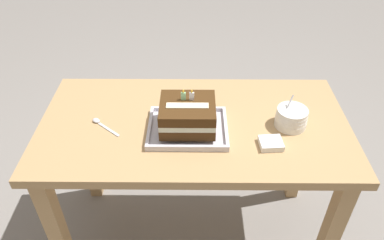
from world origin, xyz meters
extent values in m
plane|color=gray|center=(0.00, 0.00, 0.00)|extent=(8.00, 8.00, 0.00)
cube|color=tan|center=(0.00, 0.00, 0.69)|extent=(1.20, 0.62, 0.04)
cube|color=tan|center=(-0.54, -0.25, 0.34)|extent=(0.06, 0.06, 0.68)
cube|color=tan|center=(0.54, -0.25, 0.34)|extent=(0.06, 0.06, 0.68)
cube|color=tan|center=(-0.54, 0.25, 0.34)|extent=(0.06, 0.06, 0.68)
cube|color=tan|center=(0.54, 0.25, 0.34)|extent=(0.06, 0.06, 0.68)
cube|color=silver|center=(-0.02, -0.05, 0.72)|extent=(0.30, 0.24, 0.01)
cube|color=silver|center=(-0.02, -0.16, 0.73)|extent=(0.30, 0.01, 0.02)
cube|color=silver|center=(-0.02, 0.06, 0.73)|extent=(0.30, 0.01, 0.02)
cube|color=silver|center=(-0.17, -0.05, 0.73)|extent=(0.01, 0.22, 0.02)
cube|color=silver|center=(0.12, -0.05, 0.73)|extent=(0.01, 0.22, 0.02)
cube|color=#442A12|center=(-0.02, -0.05, 0.76)|extent=(0.20, 0.18, 0.04)
cube|color=silver|center=(-0.02, -0.05, 0.79)|extent=(0.20, 0.18, 0.02)
cube|color=#442A12|center=(-0.02, -0.05, 0.82)|extent=(0.20, 0.18, 0.04)
cube|color=beige|center=(-0.02, -0.06, 0.84)|extent=(0.15, 0.03, 0.00)
cube|color=#99DB9E|center=(-0.04, -0.02, 0.85)|extent=(0.02, 0.01, 0.03)
ellipsoid|color=yellow|center=(-0.04, -0.02, 0.87)|extent=(0.01, 0.01, 0.01)
cube|color=white|center=(-0.01, -0.02, 0.85)|extent=(0.02, 0.01, 0.03)
ellipsoid|color=yellow|center=(-0.01, -0.02, 0.87)|extent=(0.01, 0.01, 0.01)
cylinder|color=white|center=(0.37, -0.02, 0.73)|extent=(0.12, 0.12, 0.03)
cylinder|color=white|center=(0.37, -0.02, 0.74)|extent=(0.12, 0.12, 0.03)
cylinder|color=white|center=(0.37, -0.02, 0.76)|extent=(0.12, 0.12, 0.03)
cylinder|color=white|center=(0.37, -0.02, 0.77)|extent=(0.12, 0.12, 0.03)
cylinder|color=silver|center=(0.35, 0.00, 0.80)|extent=(0.04, 0.04, 0.06)
ellipsoid|color=silver|center=(-0.38, 0.00, 0.72)|extent=(0.04, 0.04, 0.01)
cube|color=silver|center=(-0.32, -0.05, 0.71)|extent=(0.10, 0.08, 0.00)
cube|color=white|center=(0.28, -0.13, 0.72)|extent=(0.09, 0.08, 0.02)
camera|label=1|loc=(0.00, -1.12, 1.61)|focal=34.49mm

